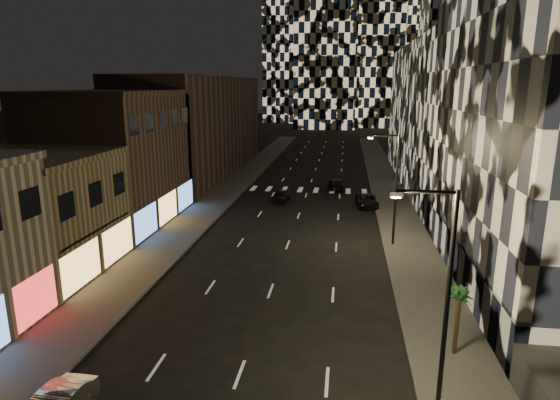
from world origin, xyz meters
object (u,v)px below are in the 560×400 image
(streetlight_near, at_px, (442,286))
(streetlight_far, at_px, (393,182))
(car_dark_rightlane, at_px, (367,201))
(palm_tree, at_px, (459,299))
(car_dark_midlane, at_px, (282,196))
(car_dark_oncoming, at_px, (336,184))

(streetlight_near, distance_m, streetlight_far, 20.00)
(car_dark_rightlane, relative_size, palm_tree, 1.36)
(streetlight_near, xyz_separation_m, palm_tree, (1.71, 3.96, -2.34))
(streetlight_near, relative_size, streetlight_far, 1.00)
(streetlight_far, height_order, car_dark_midlane, streetlight_far)
(car_dark_midlane, distance_m, palm_tree, 32.41)
(car_dark_midlane, distance_m, car_dark_oncoming, 9.36)
(car_dark_midlane, height_order, palm_tree, palm_tree)
(palm_tree, bearing_deg, streetlight_near, -113.38)
(streetlight_near, height_order, car_dark_rightlane, streetlight_near)
(streetlight_near, xyz_separation_m, streetlight_far, (0.00, 20.00, 0.00))
(streetlight_far, relative_size, car_dark_oncoming, 1.93)
(car_dark_midlane, bearing_deg, car_dark_rightlane, -2.91)
(streetlight_far, bearing_deg, palm_tree, -83.91)
(streetlight_far, xyz_separation_m, car_dark_rightlane, (-1.35, 12.62, -4.70))
(streetlight_far, xyz_separation_m, car_dark_oncoming, (-4.85, 20.91, -4.68))
(car_dark_oncoming, bearing_deg, streetlight_far, 98.70)
(streetlight_near, bearing_deg, car_dark_oncoming, 96.77)
(streetlight_near, bearing_deg, car_dark_rightlane, 92.38)
(palm_tree, bearing_deg, car_dark_oncoming, 100.08)
(car_dark_oncoming, height_order, car_dark_rightlane, car_dark_oncoming)
(car_dark_oncoming, relative_size, palm_tree, 1.35)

